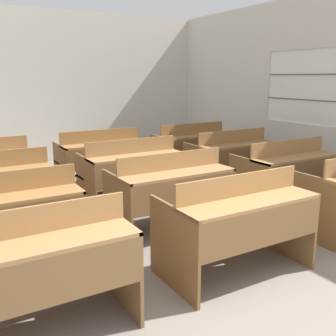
% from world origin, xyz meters
% --- Properties ---
extents(wall_back, '(6.81, 0.06, 3.10)m').
position_xyz_m(wall_back, '(0.00, 7.10, 1.55)').
color(wall_back, beige).
rests_on(wall_back, ground_plane).
extents(wall_right_with_window, '(0.06, 7.07, 3.10)m').
position_xyz_m(wall_right_with_window, '(3.38, 3.54, 1.55)').
color(wall_right_with_window, beige).
rests_on(wall_right_with_window, ground_plane).
extents(bench_front_left, '(1.33, 0.77, 0.94)m').
position_xyz_m(bench_front_left, '(-1.71, 1.26, 0.49)').
color(bench_front_left, brown).
rests_on(bench_front_left, ground_plane).
extents(bench_front_center, '(1.33, 0.77, 0.94)m').
position_xyz_m(bench_front_center, '(0.07, 1.24, 0.49)').
color(bench_front_center, brown).
rests_on(bench_front_center, ground_plane).
extents(bench_second_left, '(1.33, 0.77, 0.94)m').
position_xyz_m(bench_second_left, '(-1.72, 2.39, 0.49)').
color(bench_second_left, brown).
rests_on(bench_second_left, ground_plane).
extents(bench_second_center, '(1.33, 0.77, 0.94)m').
position_xyz_m(bench_second_center, '(0.07, 2.40, 0.49)').
color(bench_second_center, brown).
rests_on(bench_second_center, ground_plane).
extents(bench_second_right, '(1.33, 0.77, 0.94)m').
position_xyz_m(bench_second_right, '(1.90, 2.37, 0.49)').
color(bench_second_right, brown).
rests_on(bench_second_right, ground_plane).
extents(bench_third_center, '(1.33, 0.77, 0.94)m').
position_xyz_m(bench_third_center, '(0.11, 3.52, 0.49)').
color(bench_third_center, brown).
rests_on(bench_third_center, ground_plane).
extents(bench_third_right, '(1.33, 0.77, 0.94)m').
position_xyz_m(bench_third_right, '(1.88, 3.51, 0.49)').
color(bench_third_right, brown).
rests_on(bench_third_right, ground_plane).
extents(bench_back_center, '(1.33, 0.77, 0.94)m').
position_xyz_m(bench_back_center, '(0.09, 4.65, 0.49)').
color(bench_back_center, brown).
rests_on(bench_back_center, ground_plane).
extents(bench_back_right, '(1.33, 0.77, 0.94)m').
position_xyz_m(bench_back_right, '(1.86, 4.63, 0.49)').
color(bench_back_right, brown).
rests_on(bench_back_right, ground_plane).
extents(wastepaper_bin, '(0.29, 0.29, 0.40)m').
position_xyz_m(wastepaper_bin, '(3.09, 5.34, 0.20)').
color(wastepaper_bin, '#474C51').
rests_on(wastepaper_bin, ground_plane).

